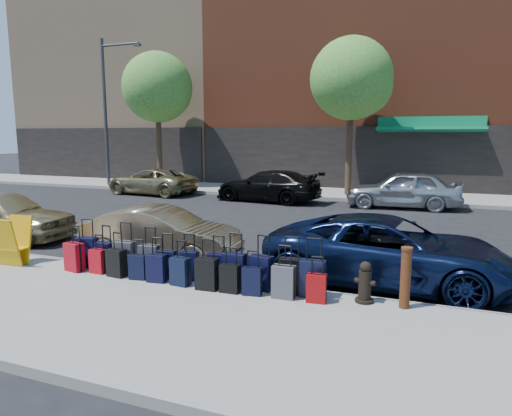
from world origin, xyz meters
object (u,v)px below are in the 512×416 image
at_px(display_rack, 13,241).
at_px(car_near_0, 2,215).
at_px(tree_center, 354,81).
at_px(car_far_1, 268,186).
at_px(car_near_1, 161,234).
at_px(bollard, 406,277).
at_px(car_far_2, 403,189).
at_px(streetlight, 108,104).
at_px(tree_left, 160,89).
at_px(suitcase_front_5, 188,265).
at_px(fire_hydrant, 365,283).
at_px(car_near_2, 389,251).
at_px(car_far_0, 151,181).

bearing_deg(display_rack, car_near_0, 138.53).
distance_m(tree_center, car_far_1, 6.33).
xyz_separation_m(display_rack, car_near_1, (2.45, 2.00, -0.04)).
xyz_separation_m(bollard, car_far_2, (-0.81, 11.79, 0.09)).
bearing_deg(streetlight, car_near_1, -47.29).
relative_size(tree_center, streetlight, 0.91).
bearing_deg(tree_center, car_far_1, -140.01).
bearing_deg(tree_left, display_rack, -68.75).
bearing_deg(suitcase_front_5, bollard, -5.09).
bearing_deg(bollard, car_near_1, 164.78).
bearing_deg(fire_hydrant, car_near_1, 175.53).
bearing_deg(display_rack, suitcase_front_5, 2.02).
distance_m(tree_left, fire_hydrant, 20.05).
relative_size(suitcase_front_5, car_far_2, 0.20).
xyz_separation_m(car_near_0, car_near_1, (5.34, -0.14, -0.09)).
bearing_deg(car_far_1, bollard, 36.95).
bearing_deg(display_rack, fire_hydrant, -1.02).
height_order(car_near_2, car_far_2, car_far_2).
bearing_deg(car_far_1, car_far_2, 99.50).
bearing_deg(car_near_2, car_near_1, 93.62).
distance_m(car_near_1, car_far_2, 11.34).
xyz_separation_m(streetlight, car_near_1, (11.13, -12.06, -4.04)).
xyz_separation_m(tree_left, tree_center, (10.50, 0.00, 0.00)).
relative_size(display_rack, car_far_0, 0.23).
bearing_deg(tree_left, car_near_0, -77.27).
height_order(streetlight, fire_hydrant, streetlight).
distance_m(streetlight, suitcase_front_5, 19.09).
height_order(suitcase_front_5, car_far_0, car_far_0).
distance_m(fire_hydrant, car_near_1, 5.23).
bearing_deg(display_rack, car_near_2, 10.55).
distance_m(display_rack, car_near_1, 3.17).
height_order(suitcase_front_5, bollard, bollard).
xyz_separation_m(streetlight, car_far_0, (3.90, -1.78, -4.01)).
relative_size(tree_center, suitcase_front_5, 7.97).
height_order(suitcase_front_5, car_far_1, car_far_1).
relative_size(streetlight, display_rack, 7.62).
distance_m(tree_center, bollard, 15.42).
bearing_deg(streetlight, bollard, -39.01).
bearing_deg(suitcase_front_5, streetlight, 128.40).
xyz_separation_m(tree_center, bollard, (3.34, -14.29, -4.74)).
height_order(display_rack, car_far_0, car_far_0).
bearing_deg(fire_hydrant, tree_left, 145.06).
distance_m(streetlight, car_near_2, 20.65).
height_order(car_near_2, car_far_0, car_near_2).
distance_m(suitcase_front_5, car_far_2, 12.21).
distance_m(car_near_2, car_far_0, 16.09).
height_order(streetlight, car_far_2, streetlight).
relative_size(bollard, car_far_2, 0.23).
distance_m(streetlight, car_far_0, 5.87).
height_order(tree_left, car_near_1, tree_left).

